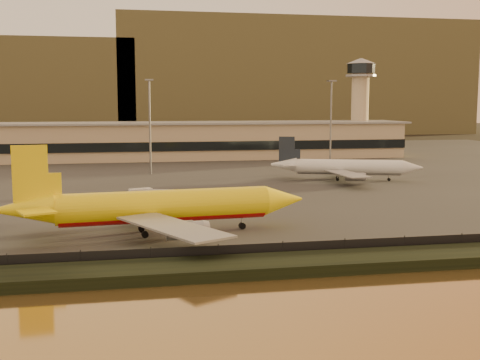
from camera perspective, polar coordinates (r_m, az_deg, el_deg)
The scene contains 12 objects.
ground at distance 86.42m, azimuth 0.55°, elevation -5.61°, with size 900.00×900.00×0.00m, color black.
embankment at distance 70.17m, azimuth 3.33°, elevation -8.10°, with size 320.00×7.00×1.40m, color black.
tarmac at distance 179.37m, azimuth -5.47°, elevation 1.13°, with size 320.00×220.00×0.20m, color #2D2D2D.
perimeter_fence at distance 73.77m, azimuth 2.57°, elevation -6.85°, with size 300.00×0.05×2.20m, color black.
terminal_building at distance 208.52m, azimuth -10.28°, elevation 3.60°, with size 202.00×25.00×12.60m.
control_tower at distance 230.49m, azimuth 11.32°, elevation 7.76°, with size 11.20×11.20×35.50m.
apron_light_masts at distance 160.75m, azimuth 0.50°, elevation 6.02°, with size 152.20×12.20×25.40m.
distant_hills at distance 422.74m, azimuth -11.56°, elevation 8.81°, with size 470.00×160.00×70.00m.
dhl_cargo_jet at distance 88.86m, azimuth -7.66°, elevation -2.55°, with size 44.97×43.88×13.42m.
white_narrowbody_jet at distance 151.82m, azimuth 10.00°, elevation 1.19°, with size 36.45×34.59×10.77m.
gse_vehicle_yellow at distance 116.88m, azimuth -0.30°, elevation -1.69°, with size 3.69×1.66×1.66m, color yellow.
gse_vehicle_white at distance 122.89m, azimuth -9.41°, elevation -1.27°, with size 4.44×2.00×2.00m, color silver.
Camera 1 is at (-16.70, -82.55, 19.35)m, focal length 45.00 mm.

